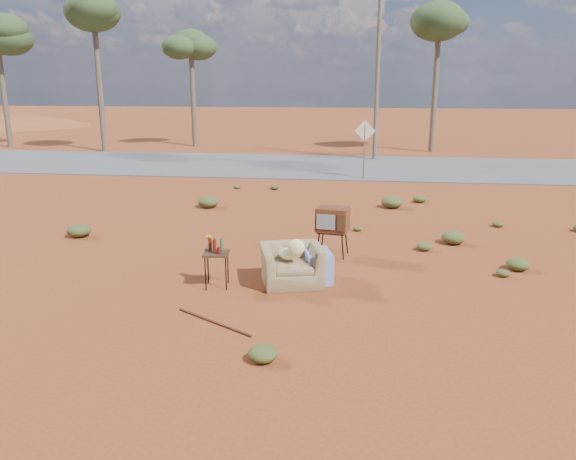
# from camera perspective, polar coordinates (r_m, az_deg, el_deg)

# --- Properties ---
(ground) EXTENTS (140.00, 140.00, 0.00)m
(ground) POSITION_cam_1_polar(r_m,az_deg,el_deg) (9.88, -1.15, -6.37)
(ground) COLOR brown
(ground) RESTS_ON ground
(highway) EXTENTS (140.00, 7.00, 0.04)m
(highway) POSITION_cam_1_polar(r_m,az_deg,el_deg) (24.40, 4.11, 6.48)
(highway) COLOR #565659
(highway) RESTS_ON ground
(armchair) EXTENTS (1.40, 1.13, 0.96)m
(armchair) POSITION_cam_1_polar(r_m,az_deg,el_deg) (10.20, 0.88, -3.02)
(armchair) COLOR olive
(armchair) RESTS_ON ground
(tv_unit) EXTENTS (0.72, 0.62, 1.04)m
(tv_unit) POSITION_cam_1_polar(r_m,az_deg,el_deg) (11.75, 4.56, 1.00)
(tv_unit) COLOR black
(tv_unit) RESTS_ON ground
(side_table) EXTENTS (0.51, 0.51, 0.92)m
(side_table) POSITION_cam_1_polar(r_m,az_deg,el_deg) (10.05, -7.46, -2.08)
(side_table) COLOR #3B2915
(side_table) RESTS_ON ground
(rusty_bar) EXTENTS (1.35, 0.86, 0.04)m
(rusty_bar) POSITION_cam_1_polar(r_m,az_deg,el_deg) (8.76, -7.55, -9.24)
(rusty_bar) COLOR #4B2214
(rusty_bar) RESTS_ON ground
(road_sign) EXTENTS (0.78, 0.06, 2.19)m
(road_sign) POSITION_cam_1_polar(r_m,az_deg,el_deg) (21.21, 7.80, 9.14)
(road_sign) COLOR brown
(road_sign) RESTS_ON ground
(eucalyptus_left) EXTENTS (3.20, 3.20, 8.10)m
(eucalyptus_left) POSITION_cam_1_polar(r_m,az_deg,el_deg) (31.30, -19.17, 20.26)
(eucalyptus_left) COLOR brown
(eucalyptus_left) RESTS_ON ground
(eucalyptus_near_left) EXTENTS (3.20, 3.20, 6.60)m
(eucalyptus_near_left) POSITION_cam_1_polar(r_m,az_deg,el_deg) (32.54, -9.84, 18.00)
(eucalyptus_near_left) COLOR brown
(eucalyptus_near_left) RESTS_ON ground
(eucalyptus_center) EXTENTS (3.20, 3.20, 7.60)m
(eucalyptus_center) POSITION_cam_1_polar(r_m,az_deg,el_deg) (30.45, 15.12, 19.80)
(eucalyptus_center) COLOR brown
(eucalyptus_center) RESTS_ON ground
(utility_pole_center) EXTENTS (1.40, 0.20, 8.00)m
(utility_pole_center) POSITION_cam_1_polar(r_m,az_deg,el_deg) (26.62, 9.10, 15.95)
(utility_pole_center) COLOR brown
(utility_pole_center) RESTS_ON ground
(scrub_patch) EXTENTS (17.49, 8.07, 0.33)m
(scrub_patch) POSITION_cam_1_polar(r_m,az_deg,el_deg) (14.12, -1.81, 0.78)
(scrub_patch) COLOR #495223
(scrub_patch) RESTS_ON ground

